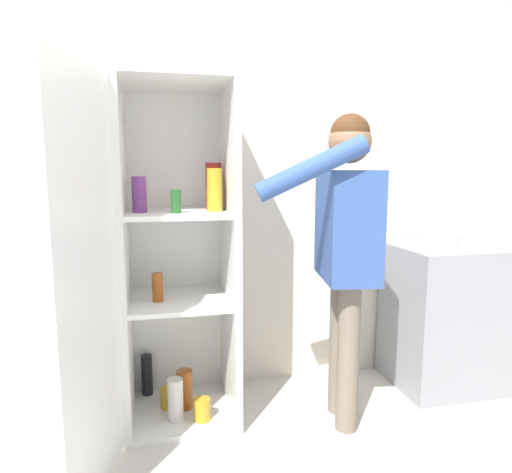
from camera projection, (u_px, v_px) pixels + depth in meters
name	position (u px, v px, depth m)	size (l,w,h in m)	color
wall_back	(209.00, 184.00, 2.76)	(7.00, 0.06, 2.55)	beige
refrigerator	(161.00, 261.00, 2.34)	(0.79, 1.15, 1.82)	white
person	(345.00, 234.00, 2.36)	(0.70, 0.60, 1.64)	#726656
counter	(446.00, 316.00, 2.88)	(0.66, 0.55, 0.89)	gray
bowl	(440.00, 241.00, 2.79)	(0.20, 0.20, 0.07)	white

